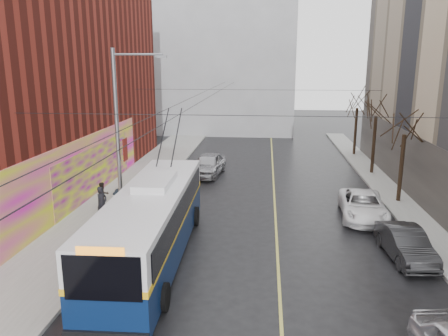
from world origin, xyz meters
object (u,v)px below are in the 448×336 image
object	(u,v)px
streetlight_pole	(121,136)
trolleybus	(152,223)
parked_car_b	(406,244)
parked_car_c	(363,205)
pedestrian_a	(102,204)
tree_mid	(377,105)
pedestrian_b	(103,195)
following_car	(208,164)
tree_far	(358,99)
pedestrian_c	(120,206)
tree_near	(406,122)

from	to	relation	value
streetlight_pole	trolleybus	size ratio (longest dim) A/B	0.71
streetlight_pole	trolleybus	world-z (taller)	streetlight_pole
parked_car_b	streetlight_pole	bearing A→B (deg)	166.75
parked_car_c	pedestrian_a	xyz separation A→B (m)	(-13.94, -2.13, 0.37)
tree_mid	pedestrian_b	distance (m)	20.57
tree_mid	following_car	world-z (taller)	tree_mid
pedestrian_a	tree_far	bearing A→B (deg)	-19.07
streetlight_pole	parked_car_b	distance (m)	13.93
streetlight_pole	tree_mid	world-z (taller)	streetlight_pole
streetlight_pole	pedestrian_c	xyz separation A→B (m)	(-0.43, 0.54, -3.75)
tree_far	pedestrian_c	bearing A→B (deg)	-128.66
tree_mid	pedestrian_b	world-z (taller)	tree_mid
tree_near	pedestrian_c	bearing A→B (deg)	-160.69
tree_mid	following_car	xyz separation A→B (m)	(-12.42, -1.43, -4.42)
trolleybus	pedestrian_a	bearing A→B (deg)	131.67
parked_car_c	pedestrian_a	size ratio (longest dim) A/B	2.75
following_car	trolleybus	bearing A→B (deg)	-84.25
parked_car_b	pedestrian_b	bearing A→B (deg)	157.78
tree_mid	tree_far	xyz separation A→B (m)	(0.00, 7.00, -0.11)
parked_car_c	following_car	size ratio (longest dim) A/B	1.04
streetlight_pole	pedestrian_a	xyz separation A→B (m)	(-1.55, 0.94, -3.77)
tree_mid	tree_far	bearing A→B (deg)	90.00
tree_far	pedestrian_b	size ratio (longest dim) A/B	4.30
streetlight_pole	parked_car_c	bearing A→B (deg)	13.92
tree_mid	parked_car_b	xyz separation A→B (m)	(-2.00, -15.06, -4.56)
tree_near	pedestrian_c	distance (m)	16.94
pedestrian_b	tree_near	bearing A→B (deg)	-40.29
tree_far	trolleybus	bearing A→B (deg)	-119.29
trolleybus	following_car	world-z (taller)	trolleybus
pedestrian_a	pedestrian_b	bearing A→B (deg)	41.71
trolleybus	pedestrian_a	world-z (taller)	trolleybus
tree_near	pedestrian_a	bearing A→B (deg)	-163.13
following_car	pedestrian_c	world-z (taller)	pedestrian_c
streetlight_pole	parked_car_c	distance (m)	13.42
parked_car_c	pedestrian_a	distance (m)	14.11
tree_far	pedestrian_a	distance (m)	25.66
parked_car_b	following_car	size ratio (longest dim) A/B	0.86
pedestrian_a	trolleybus	bearing A→B (deg)	-114.70
streetlight_pole	tree_near	bearing A→B (deg)	21.62
streetlight_pole	trolleybus	distance (m)	4.95
pedestrian_a	pedestrian_c	xyz separation A→B (m)	(1.12, -0.39, 0.02)
trolleybus	parked_car_c	world-z (taller)	trolleybus
trolleybus	pedestrian_c	xyz separation A→B (m)	(-2.63, 3.61, -0.55)
streetlight_pole	tree_far	xyz separation A→B (m)	(15.14, 20.00, 0.30)
tree_mid	parked_car_b	distance (m)	15.86
parked_car_b	pedestrian_c	world-z (taller)	pedestrian_c
parked_car_b	tree_near	bearing A→B (deg)	71.70
tree_mid	tree_far	size ratio (longest dim) A/B	1.02
streetlight_pole	tree_near	world-z (taller)	streetlight_pole
streetlight_pole	parked_car_b	size ratio (longest dim) A/B	2.15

